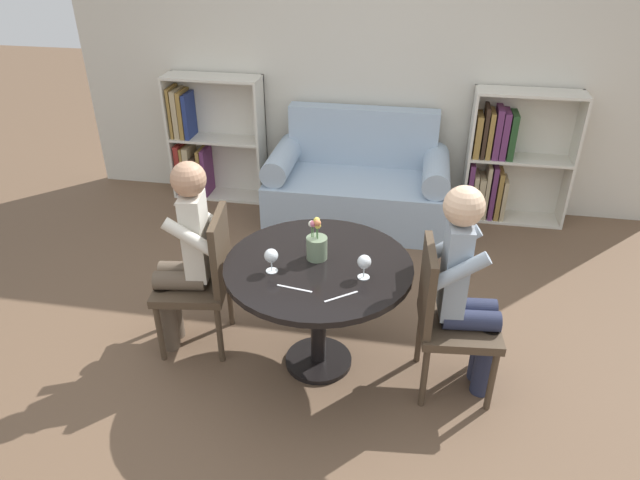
{
  "coord_description": "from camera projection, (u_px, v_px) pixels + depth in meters",
  "views": [
    {
      "loc": [
        0.47,
        -2.57,
        2.38
      ],
      "look_at": [
        0.0,
        0.05,
        0.83
      ],
      "focal_mm": 32.0,
      "sensor_mm": 36.0,
      "label": 1
    }
  ],
  "objects": [
    {
      "name": "bookshelf_left",
      "position": [
        206.0,
        143.0,
        5.25
      ],
      "size": [
        0.86,
        0.28,
        1.13
      ],
      "color": "silver",
      "rests_on": "ground_plane"
    },
    {
      "name": "bookshelf_right",
      "position": [
        504.0,
        161.0,
        4.83
      ],
      "size": [
        0.86,
        0.28,
        1.13
      ],
      "color": "silver",
      "rests_on": "ground_plane"
    },
    {
      "name": "chair_left",
      "position": [
        203.0,
        276.0,
        3.38
      ],
      "size": [
        0.48,
        0.48,
        0.9
      ],
      "rotation": [
        0.0,
        0.0,
        -1.43
      ],
      "color": "#473828",
      "rests_on": "ground_plane"
    },
    {
      "name": "round_table",
      "position": [
        318.0,
        282.0,
        3.16
      ],
      "size": [
        1.04,
        1.04,
        0.71
      ],
      "color": "black",
      "rests_on": "ground_plane"
    },
    {
      "name": "knife_left_setting",
      "position": [
        295.0,
        288.0,
        2.9
      ],
      "size": [
        0.19,
        0.04,
        0.0
      ],
      "color": "silver",
      "rests_on": "round_table"
    },
    {
      "name": "person_right",
      "position": [
        467.0,
        288.0,
        2.97
      ],
      "size": [
        0.44,
        0.37,
        1.24
      ],
      "rotation": [
        0.0,
        0.0,
        1.67
      ],
      "color": "#282D47",
      "rests_on": "ground_plane"
    },
    {
      "name": "chair_right",
      "position": [
        446.0,
        314.0,
        3.06
      ],
      "size": [
        0.46,
        0.46,
        0.9
      ],
      "rotation": [
        0.0,
        0.0,
        1.67
      ],
      "color": "#473828",
      "rests_on": "ground_plane"
    },
    {
      "name": "person_left",
      "position": [
        185.0,
        255.0,
        3.3
      ],
      "size": [
        0.45,
        0.38,
        1.22
      ],
      "rotation": [
        0.0,
        0.0,
        -1.43
      ],
      "color": "brown",
      "rests_on": "ground_plane"
    },
    {
      "name": "back_wall",
      "position": [
        368.0,
        52.0,
        4.74
      ],
      "size": [
        5.2,
        0.05,
        2.7
      ],
      "color": "beige",
      "rests_on": "ground_plane"
    },
    {
      "name": "wine_glass_right",
      "position": [
        364.0,
        263.0,
        2.94
      ],
      "size": [
        0.07,
        0.07,
        0.13
      ],
      "color": "white",
      "rests_on": "round_table"
    },
    {
      "name": "ground_plane",
      "position": [
        319.0,
        362.0,
        3.46
      ],
      "size": [
        16.0,
        16.0,
        0.0
      ],
      "primitive_type": "plane",
      "color": "brown"
    },
    {
      "name": "wine_glass_left",
      "position": [
        271.0,
        256.0,
        2.99
      ],
      "size": [
        0.07,
        0.07,
        0.13
      ],
      "color": "white",
      "rests_on": "round_table"
    },
    {
      "name": "fork_left_setting",
      "position": [
        341.0,
        297.0,
        2.84
      ],
      "size": [
        0.16,
        0.12,
        0.0
      ],
      "color": "silver",
      "rests_on": "round_table"
    },
    {
      "name": "flower_vase",
      "position": [
        317.0,
        245.0,
        3.11
      ],
      "size": [
        0.12,
        0.12,
        0.25
      ],
      "color": "gray",
      "rests_on": "round_table"
    },
    {
      "name": "couch",
      "position": [
        358.0,
        186.0,
        4.9
      ],
      "size": [
        1.51,
        0.8,
        0.92
      ],
      "color": "#9EB2C6",
      "rests_on": "ground_plane"
    }
  ]
}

